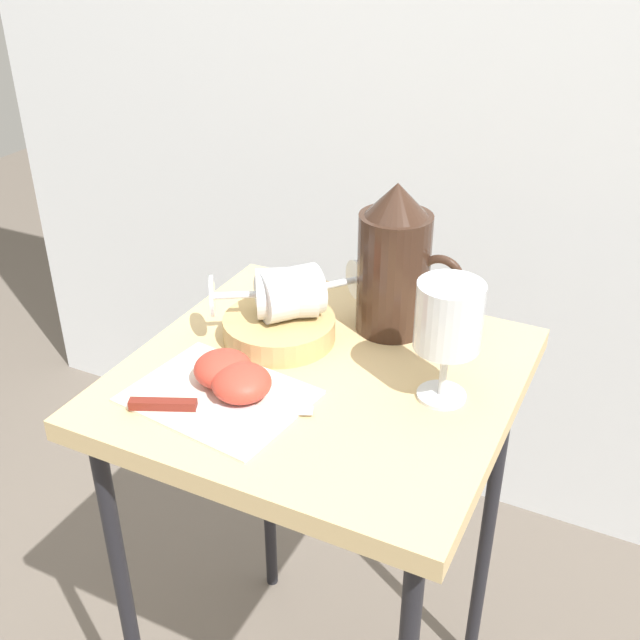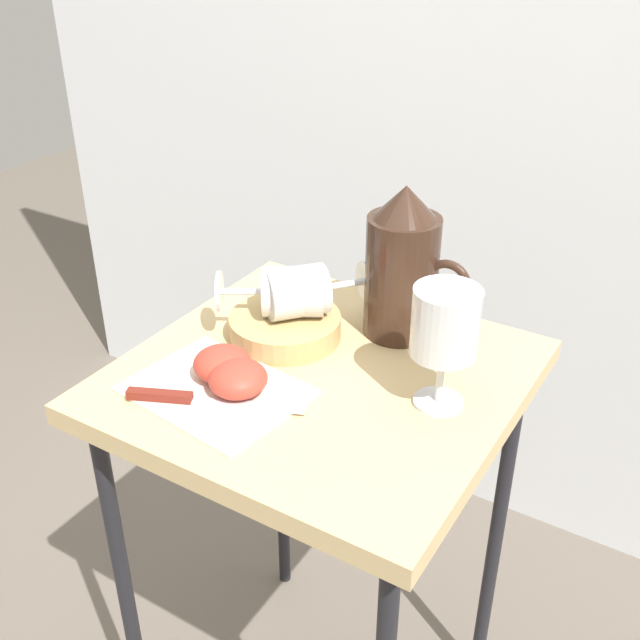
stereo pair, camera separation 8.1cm
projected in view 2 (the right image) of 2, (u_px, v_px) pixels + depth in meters
name	position (u px, v px, depth m)	size (l,w,h in m)	color
curtain_drape	(509.00, 108.00, 1.44)	(2.40, 0.03, 1.88)	white
table	(320.00, 417.00, 1.08)	(0.52, 0.50, 0.73)	tan
linen_napkin	(216.00, 391.00, 0.99)	(0.22, 0.17, 0.00)	silver
basket_tray	(285.00, 327.00, 1.11)	(0.16, 0.16, 0.04)	tan
pitcher	(402.00, 275.00, 1.09)	(0.16, 0.10, 0.23)	#382319
wine_glass_upright	(445.00, 328.00, 0.92)	(0.08, 0.08, 0.16)	silver
wine_glass_tipped_near	(300.00, 292.00, 1.09)	(0.15, 0.16, 0.07)	silver
wine_glass_tipped_far	(290.00, 292.00, 1.09)	(0.16, 0.14, 0.07)	silver
apple_half_left	(222.00, 364.00, 1.01)	(0.08, 0.08, 0.04)	#CC3D2D
apple_half_right	(238.00, 379.00, 0.98)	(0.08, 0.08, 0.04)	#CC3D2D
knife	(189.00, 399.00, 0.97)	(0.22, 0.11, 0.01)	silver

